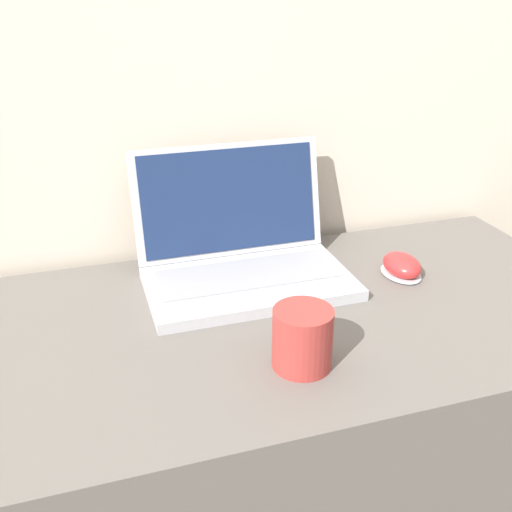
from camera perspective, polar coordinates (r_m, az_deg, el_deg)
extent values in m
cube|color=#5B5651|center=(1.22, 0.63, -21.22)|extent=(1.22, 0.57, 0.76)
cube|color=#ADADB2|center=(1.06, -0.63, -2.64)|extent=(0.36, 0.21, 0.02)
cube|color=gray|center=(1.07, -0.88, -1.72)|extent=(0.32, 0.12, 0.00)
cube|color=#ADADB2|center=(1.13, -2.61, 5.36)|extent=(0.36, 0.06, 0.21)
cube|color=#19284C|center=(1.13, -2.54, 5.34)|extent=(0.33, 0.05, 0.19)
cylinder|color=#9E332D|center=(0.85, 4.45, -7.82)|extent=(0.09, 0.09, 0.09)
cylinder|color=black|center=(0.83, 4.54, -5.45)|extent=(0.07, 0.07, 0.01)
ellipsoid|color=#B2B2B7|center=(1.15, 13.63, -1.59)|extent=(0.07, 0.09, 0.01)
ellipsoid|color=red|center=(1.14, 13.71, -0.83)|extent=(0.06, 0.09, 0.04)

